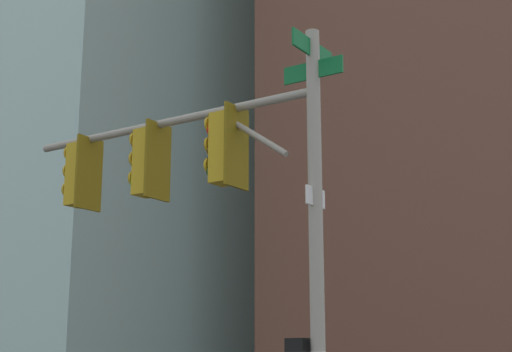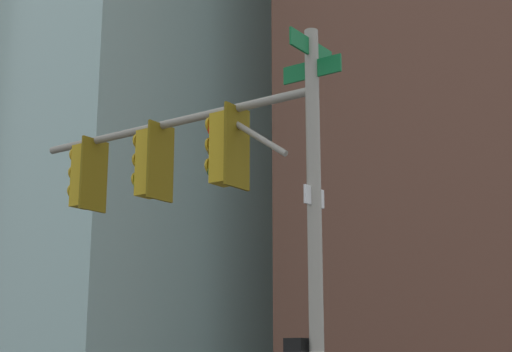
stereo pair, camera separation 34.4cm
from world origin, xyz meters
name	(u,v)px [view 2 (the right image)]	position (x,y,z in m)	size (l,w,h in m)	color
signal_pole_assembly	(198,192)	(-0.58, 1.61, 4.71)	(1.45, 5.45, 6.66)	#9E998C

